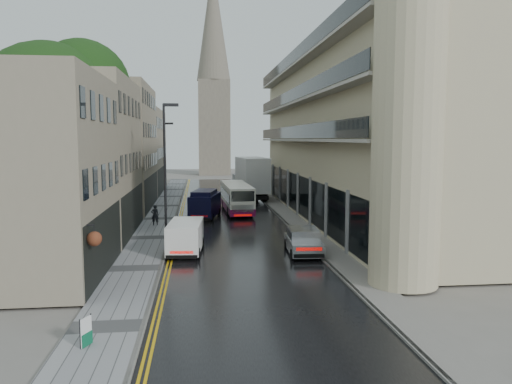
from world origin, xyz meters
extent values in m
plane|color=slate|center=(0.00, 0.00, 0.00)|extent=(200.00, 200.00, 0.00)
cube|color=black|center=(0.00, 27.50, 0.01)|extent=(9.00, 85.00, 0.02)
cube|color=gray|center=(-5.85, 27.50, 0.06)|extent=(2.70, 85.00, 0.12)
cube|color=slate|center=(5.40, 27.50, 0.06)|extent=(1.80, 85.00, 0.12)
imported|color=black|center=(-5.96, 24.15, 0.92)|extent=(0.64, 0.48, 1.61)
camera|label=1|loc=(-2.44, -15.44, 6.92)|focal=35.00mm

